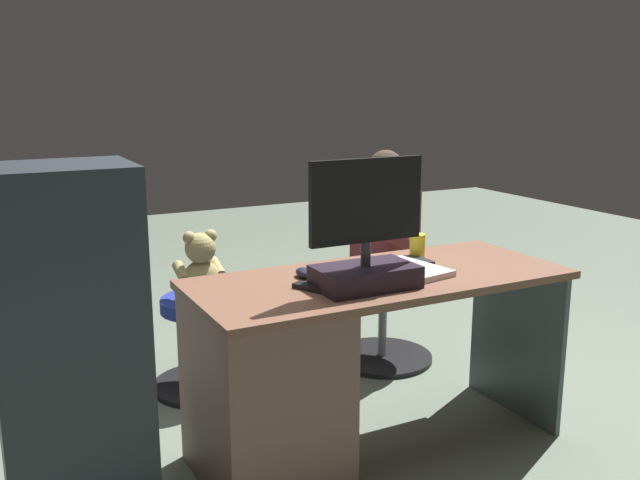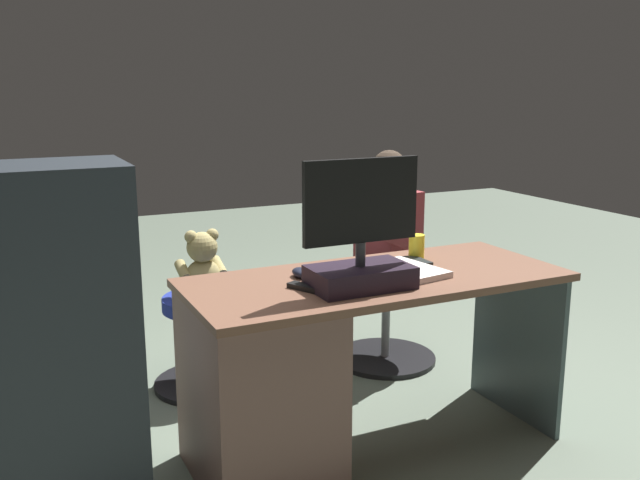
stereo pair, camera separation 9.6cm
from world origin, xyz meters
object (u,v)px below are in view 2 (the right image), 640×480
teddy_bear (202,266)px  keyboard (378,267)px  monitor (360,250)px  person (370,241)px  tv_remote (307,288)px  desk (287,374)px  computer_mouse (301,273)px  office_chair_teddy (205,336)px  visitor_chair (386,316)px  cup (417,247)px

teddy_bear → keyboard: bearing=121.7°
monitor → keyboard: bearing=-134.4°
teddy_bear → person: size_ratio=0.29×
tv_remote → desk: bearing=-70.4°
keyboard → computer_mouse: (0.32, -0.02, 0.01)m
office_chair_teddy → visitor_chair: (-0.93, 0.10, -0.01)m
keyboard → visitor_chair: keyboard is taller
office_chair_teddy → teddy_bear: (0.00, -0.01, 0.34)m
computer_mouse → teddy_bear: (0.16, -0.76, -0.14)m
monitor → tv_remote: size_ratio=3.07×
monitor → computer_mouse: bearing=-58.1°
computer_mouse → teddy_bear: size_ratio=0.30×
computer_mouse → person: size_ratio=0.09×
keyboard → computer_mouse: 0.32m
computer_mouse → keyboard: bearing=175.8°
monitor → person: 1.05m
tv_remote → teddy_bear: bearing=-109.4°
computer_mouse → teddy_bear: 0.79m
monitor → person: monitor is taller
office_chair_teddy → visitor_chair: bearing=173.9°
keyboard → cup: size_ratio=4.03×
tv_remote → person: (-0.72, -0.82, -0.07)m
desk → teddy_bear: (0.06, -0.87, 0.21)m
tv_remote → visitor_chair: bearing=-161.6°
tv_remote → person: person is taller
cup → office_chair_teddy: (0.70, -0.71, -0.51)m
desk → computer_mouse: size_ratio=15.11×
cup → office_chair_teddy: 1.12m
monitor → cup: size_ratio=4.43×
keyboard → visitor_chair: size_ratio=0.80×
tv_remote → office_chair_teddy: size_ratio=0.30×
computer_mouse → visitor_chair: bearing=-139.8°
keyboard → office_chair_teddy: (0.48, -0.78, -0.47)m
keyboard → cup: (-0.22, -0.07, 0.04)m
monitor → computer_mouse: 0.28m
desk → person: bearing=-135.5°
office_chair_teddy → cup: bearing=134.8°
desk → cup: (-0.65, -0.15, 0.38)m
monitor → keyboard: size_ratio=1.10×
teddy_bear → visitor_chair: bearing=173.2°
teddy_bear → desk: bearing=93.7°
computer_mouse → office_chair_teddy: size_ratio=0.19×
monitor → computer_mouse: monitor is taller
desk → office_chair_teddy: (0.06, -0.86, -0.13)m
cup → teddy_bear: cup is taller
office_chair_teddy → teddy_bear: size_ratio=1.56×
keyboard → desk: bearing=10.9°
tv_remote → teddy_bear: teddy_bear is taller
monitor → visitor_chair: size_ratio=0.88×
teddy_bear → person: person is taller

